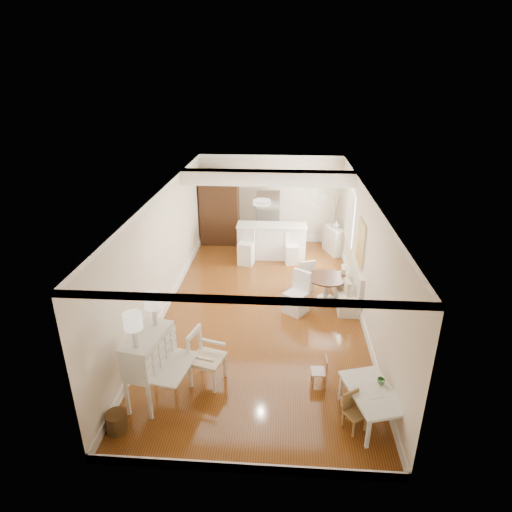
# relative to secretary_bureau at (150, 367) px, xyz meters

# --- Properties ---
(room) EXTENTS (9.00, 9.04, 2.82)m
(room) POSITION_rel_secretary_bureau_xyz_m (1.74, 3.42, 1.34)
(room) COLOR brown
(room) RESTS_ON ground
(secretary_bureau) EXTENTS (1.17, 1.18, 1.28)m
(secretary_bureau) POSITION_rel_secretary_bureau_xyz_m (0.00, 0.00, 0.00)
(secretary_bureau) COLOR white
(secretary_bureau) RESTS_ON ground
(gustavian_armchair) EXTENTS (0.72, 0.72, 1.02)m
(gustavian_armchair) POSITION_rel_secretary_bureau_xyz_m (0.87, 0.48, -0.13)
(gustavian_armchair) COLOR white
(gustavian_armchair) RESTS_ON ground
(wicker_basket) EXTENTS (0.42, 0.42, 0.33)m
(wicker_basket) POSITION_rel_secretary_bureau_xyz_m (-0.35, -0.76, -0.47)
(wicker_basket) COLOR #4D3318
(wicker_basket) RESTS_ON ground
(kids_table) EXTENTS (0.97, 1.28, 0.57)m
(kids_table) POSITION_rel_secretary_bureau_xyz_m (3.60, -0.25, -0.35)
(kids_table) COLOR white
(kids_table) RESTS_ON ground
(kids_chair_a) EXTENTS (0.26, 0.26, 0.54)m
(kids_chair_a) POSITION_rel_secretary_bureau_xyz_m (3.28, -0.18, -0.37)
(kids_chair_a) COLOR #9E6E47
(kids_chair_a) RESTS_ON ground
(kids_chair_b) EXTENTS (0.28, 0.28, 0.56)m
(kids_chair_b) POSITION_rel_secretary_bureau_xyz_m (2.84, 0.55, -0.36)
(kids_chair_b) COLOR #B57E52
(kids_chair_b) RESTS_ON ground
(kids_chair_c) EXTENTS (0.43, 0.43, 0.64)m
(kids_chair_c) POSITION_rel_secretary_bureau_xyz_m (3.33, -0.46, -0.32)
(kids_chair_c) COLOR #9E7A48
(kids_chair_c) RESTS_ON ground
(banquette) EXTENTS (0.52, 1.60, 0.98)m
(banquette) POSITION_rel_secretary_bureau_xyz_m (3.69, 3.60, -0.15)
(banquette) COLOR silver
(banquette) RESTS_ON ground
(dining_table) EXTENTS (0.98, 0.98, 0.64)m
(dining_table) POSITION_rel_secretary_bureau_xyz_m (3.21, 3.61, -0.32)
(dining_table) COLOR #462516
(dining_table) RESTS_ON ground
(slip_chair_near) EXTENTS (0.67, 0.67, 0.99)m
(slip_chair_near) POSITION_rel_secretary_bureau_xyz_m (2.48, 3.04, -0.15)
(slip_chair_near) COLOR white
(slip_chair_near) RESTS_ON ground
(slip_chair_far) EXTENTS (0.51, 0.52, 0.83)m
(slip_chair_far) POSITION_rel_secretary_bureau_xyz_m (2.71, 4.24, -0.22)
(slip_chair_far) COLOR white
(slip_chair_far) RESTS_ON ground
(breakfast_counter) EXTENTS (2.05, 0.65, 1.03)m
(breakfast_counter) POSITION_rel_secretary_bureau_xyz_m (1.80, 6.20, -0.12)
(breakfast_counter) COLOR white
(breakfast_counter) RESTS_ON ground
(bar_stool_left) EXTENTS (0.49, 0.49, 1.04)m
(bar_stool_left) POSITION_rel_secretary_bureau_xyz_m (1.09, 5.66, -0.12)
(bar_stool_left) COLOR white
(bar_stool_left) RESTS_ON ground
(bar_stool_right) EXTENTS (0.41, 0.41, 0.90)m
(bar_stool_right) POSITION_rel_secretary_bureau_xyz_m (2.40, 5.78, -0.19)
(bar_stool_right) COLOR white
(bar_stool_right) RESTS_ON ground
(pantry_cabinet) EXTENTS (1.20, 0.60, 2.30)m
(pantry_cabinet) POSITION_rel_secretary_bureau_xyz_m (0.10, 7.28, 0.51)
(pantry_cabinet) COLOR #381E11
(pantry_cabinet) RESTS_ON ground
(fridge) EXTENTS (0.75, 0.65, 1.80)m
(fridge) POSITION_rel_secretary_bureau_xyz_m (2.00, 7.25, 0.26)
(fridge) COLOR silver
(fridge) RESTS_ON ground
(sideboard) EXTENTS (0.66, 0.93, 0.81)m
(sideboard) POSITION_rel_secretary_bureau_xyz_m (3.70, 6.68, -0.23)
(sideboard) COLOR beige
(sideboard) RESTS_ON ground
(pencil_cup) EXTENTS (0.13, 0.13, 0.10)m
(pencil_cup) POSITION_rel_secretary_bureau_xyz_m (3.76, -0.07, -0.02)
(pencil_cup) COLOR #579658
(pencil_cup) RESTS_ON kids_table
(branch_vase) EXTENTS (0.23, 0.23, 0.21)m
(branch_vase) POSITION_rel_secretary_bureau_xyz_m (3.73, 6.69, 0.28)
(branch_vase) COLOR silver
(branch_vase) RESTS_ON sideboard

